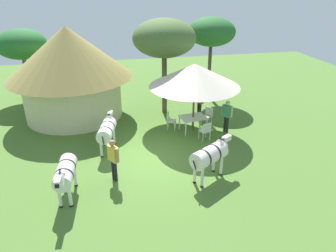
# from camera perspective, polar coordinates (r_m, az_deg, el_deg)

# --- Properties ---
(ground_plane) EXTENTS (36.00, 36.00, 0.00)m
(ground_plane) POSITION_cam_1_polar(r_m,az_deg,el_deg) (13.78, -2.77, -5.31)
(ground_plane) COLOR #4B722D
(thatched_hut) EXTENTS (6.43, 6.43, 4.79)m
(thatched_hut) POSITION_cam_1_polar(r_m,az_deg,el_deg) (17.64, -17.04, 9.85)
(thatched_hut) COLOR beige
(thatched_hut) RESTS_ON ground_plane
(shade_umbrella) EXTENTS (4.27, 4.27, 3.37)m
(shade_umbrella) POSITION_cam_1_polar(r_m,az_deg,el_deg) (15.01, 4.77, 8.98)
(shade_umbrella) COLOR brown
(shade_umbrella) RESTS_ON ground_plane
(patio_dining_table) EXTENTS (1.35, 1.10, 0.74)m
(patio_dining_table) POSITION_cam_1_polar(r_m,az_deg,el_deg) (15.74, 4.49, 1.34)
(patio_dining_table) COLOR silver
(patio_dining_table) RESTS_ON ground_plane
(patio_chair_west_end) EXTENTS (0.59, 0.60, 0.90)m
(patio_chair_west_end) POSITION_cam_1_polar(r_m,az_deg,el_deg) (16.62, 7.08, 2.03)
(patio_chair_west_end) COLOR silver
(patio_chair_west_end) RESTS_ON ground_plane
(patio_chair_east_end) EXTENTS (0.55, 0.56, 0.90)m
(patio_chair_east_end) POSITION_cam_1_polar(r_m,az_deg,el_deg) (15.92, 0.34, 1.18)
(patio_chair_east_end) COLOR silver
(patio_chair_east_end) RESTS_ON ground_plane
(patio_chair_near_hut) EXTENTS (0.53, 0.52, 0.90)m
(patio_chair_near_hut) POSITION_cam_1_polar(r_m,az_deg,el_deg) (14.91, 6.72, -0.72)
(patio_chair_near_hut) COLOR silver
(patio_chair_near_hut) RESTS_ON ground_plane
(guest_beside_umbrella) EXTENTS (0.42, 0.51, 1.65)m
(guest_beside_umbrella) POSITION_cam_1_polar(r_m,az_deg,el_deg) (17.25, 5.65, 4.65)
(guest_beside_umbrella) COLOR black
(guest_beside_umbrella) RESTS_ON ground_plane
(guest_behind_table) EXTENTS (0.42, 0.49, 1.63)m
(guest_behind_table) POSITION_cam_1_polar(r_m,az_deg,el_deg) (15.68, 10.44, 2.19)
(guest_behind_table) COLOR black
(guest_behind_table) RESTS_ON ground_plane
(standing_watcher) EXTENTS (0.41, 0.52, 1.67)m
(standing_watcher) POSITION_cam_1_polar(r_m,az_deg,el_deg) (11.88, -9.70, -5.37)
(standing_watcher) COLOR black
(standing_watcher) RESTS_ON ground_plane
(zebra_nearest_camera) EXTENTS (0.94, 2.18, 1.49)m
(zebra_nearest_camera) POSITION_cam_1_polar(r_m,az_deg,el_deg) (14.05, -10.79, -0.72)
(zebra_nearest_camera) COLOR silver
(zebra_nearest_camera) RESTS_ON ground_plane
(zebra_by_umbrella) EXTENTS (1.89, 1.39, 1.53)m
(zebra_by_umbrella) POSITION_cam_1_polar(r_m,az_deg,el_deg) (11.92, 7.48, -5.18)
(zebra_by_umbrella) COLOR silver
(zebra_by_umbrella) RESTS_ON ground_plane
(zebra_toward_hut) EXTENTS (0.73, 2.22, 1.50)m
(zebra_toward_hut) POSITION_cam_1_polar(r_m,az_deg,el_deg) (11.39, -17.82, -8.02)
(zebra_toward_hut) COLOR silver
(zebra_toward_hut) RESTS_ON ground_plane
(acacia_tree_left_background) EXTENTS (2.84, 2.84, 4.87)m
(acacia_tree_left_background) POSITION_cam_1_polar(r_m,az_deg,el_deg) (19.92, 7.72, 16.22)
(acacia_tree_left_background) COLOR #443D2F
(acacia_tree_left_background) RESTS_ON ground_plane
(acacia_tree_behind_hut) EXTENTS (3.29, 3.29, 5.09)m
(acacia_tree_behind_hut) POSITION_cam_1_polar(r_m,az_deg,el_deg) (17.10, -0.68, 15.29)
(acacia_tree_behind_hut) COLOR brown
(acacia_tree_behind_hut) RESTS_ON ground_plane
(acacia_tree_far_lawn) EXTENTS (2.95, 2.95, 4.21)m
(acacia_tree_far_lawn) POSITION_cam_1_polar(r_m,az_deg,el_deg) (21.55, -24.63, 13.05)
(acacia_tree_far_lawn) COLOR brown
(acacia_tree_far_lawn) RESTS_ON ground_plane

